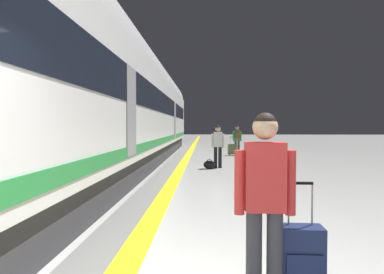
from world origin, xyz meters
name	(u,v)px	position (x,y,z in m)	size (l,w,h in m)	color
safety_line_strip	(180,169)	(-0.75, 10.00, 0.00)	(0.36, 80.00, 0.01)	yellow
tactile_edge_band	(170,169)	(-1.14, 10.00, 0.00)	(0.74, 80.00, 0.01)	slate
high_speed_train	(122,101)	(-2.98, 10.33, 2.50)	(2.94, 31.75, 4.97)	#38383D
traveller_foreground	(265,194)	(0.66, 0.89, 0.98)	(0.53, 0.22, 1.69)	#383842
rolling_suitcase_foreground	(301,260)	(1.01, 0.99, 0.37)	(0.39, 0.25, 1.06)	#19234C
passenger_near	(218,143)	(0.63, 10.44, 0.92)	(0.50, 0.21, 1.59)	black
duffel_bag_near	(209,165)	(0.31, 10.13, 0.15)	(0.44, 0.26, 0.36)	black
passenger_mid	(237,138)	(1.91, 16.01, 0.94)	(0.49, 0.34, 1.59)	brown
suitcase_mid	(232,149)	(1.59, 15.74, 0.33)	(0.42, 0.32, 1.00)	#596038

